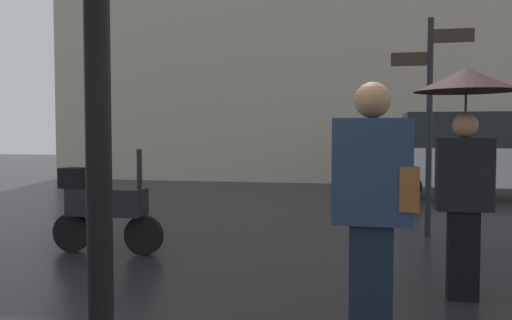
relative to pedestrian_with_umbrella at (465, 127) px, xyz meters
name	(u,v)px	position (x,y,z in m)	size (l,w,h in m)	color
pedestrian_with_umbrella	(465,127)	(0.00, 0.00, 0.00)	(0.86, 0.86, 1.96)	black
pedestrian_with_bag	(374,201)	(-0.78, -1.28, -0.48)	(0.53, 0.24, 1.75)	black
parked_scooter	(103,207)	(-3.84, 1.04, -0.92)	(1.37, 0.32, 1.23)	black
parked_car_left	(470,155)	(1.46, 7.60, -0.54)	(4.49, 1.82, 1.86)	silver
street_signpost	(430,105)	(0.05, 2.87, 0.33)	(1.08, 0.08, 2.98)	black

